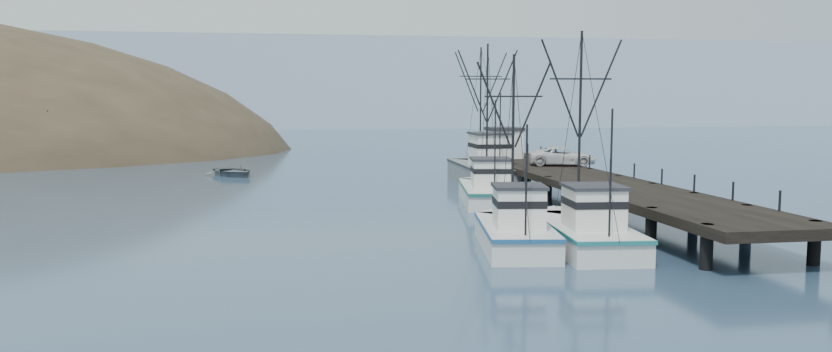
{
  "coord_description": "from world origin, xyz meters",
  "views": [
    {
      "loc": [
        -6.28,
        -32.93,
        7.34
      ],
      "look_at": [
        1.58,
        13.13,
        2.5
      ],
      "focal_mm": 32.0,
      "sensor_mm": 36.0,
      "label": 1
    }
  ],
  "objects_px": {
    "pickup_truck": "(563,156)",
    "motorboat": "(233,176)",
    "pier_shed": "(504,142)",
    "work_vessel": "(484,171)",
    "trawler_mid": "(514,231)",
    "trawler_far": "(488,191)",
    "pier": "(583,180)",
    "trawler_near": "(583,231)"
  },
  "relations": [
    {
      "from": "motorboat",
      "to": "trawler_mid",
      "type": "bearing_deg",
      "value": -97.64
    },
    {
      "from": "trawler_near",
      "to": "trawler_mid",
      "type": "xyz_separation_m",
      "value": [
        -3.42,
        0.5,
        -0.0
      ]
    },
    {
      "from": "trawler_far",
      "to": "pier_shed",
      "type": "xyz_separation_m",
      "value": [
        5.42,
        14.43,
        2.6
      ]
    },
    {
      "from": "trawler_mid",
      "to": "trawler_near",
      "type": "bearing_deg",
      "value": -8.26
    },
    {
      "from": "pier",
      "to": "trawler_near",
      "type": "relative_size",
      "value": 3.97
    },
    {
      "from": "pier",
      "to": "trawler_mid",
      "type": "relative_size",
      "value": 4.44
    },
    {
      "from": "trawler_near",
      "to": "motorboat",
      "type": "height_order",
      "value": "trawler_near"
    },
    {
      "from": "trawler_far",
      "to": "work_vessel",
      "type": "bearing_deg",
      "value": 76.66
    },
    {
      "from": "pickup_truck",
      "to": "motorboat",
      "type": "xyz_separation_m",
      "value": [
        -27.21,
        15.97,
        -2.75
      ]
    },
    {
      "from": "work_vessel",
      "to": "pier_shed",
      "type": "relative_size",
      "value": 4.47
    },
    {
      "from": "trawler_mid",
      "to": "trawler_far",
      "type": "height_order",
      "value": "trawler_far"
    },
    {
      "from": "trawler_far",
      "to": "work_vessel",
      "type": "height_order",
      "value": "work_vessel"
    },
    {
      "from": "pier",
      "to": "pickup_truck",
      "type": "distance_m",
      "value": 8.25
    },
    {
      "from": "pickup_truck",
      "to": "motorboat",
      "type": "height_order",
      "value": "pickup_truck"
    },
    {
      "from": "trawler_near",
      "to": "work_vessel",
      "type": "bearing_deg",
      "value": 85.54
    },
    {
      "from": "trawler_mid",
      "to": "trawler_far",
      "type": "relative_size",
      "value": 0.85
    },
    {
      "from": "trawler_mid",
      "to": "work_vessel",
      "type": "xyz_separation_m",
      "value": [
        5.53,
        26.65,
        0.41
      ]
    },
    {
      "from": "pier_shed",
      "to": "trawler_near",
      "type": "bearing_deg",
      "value": -99.22
    },
    {
      "from": "trawler_near",
      "to": "trawler_far",
      "type": "height_order",
      "value": "trawler_far"
    },
    {
      "from": "pier_shed",
      "to": "work_vessel",
      "type": "bearing_deg",
      "value": -126.73
    },
    {
      "from": "trawler_mid",
      "to": "work_vessel",
      "type": "relative_size",
      "value": 0.69
    },
    {
      "from": "trawler_far",
      "to": "motorboat",
      "type": "bearing_deg",
      "value": 131.58
    },
    {
      "from": "trawler_near",
      "to": "trawler_far",
      "type": "distance_m",
      "value": 16.64
    },
    {
      "from": "trawler_near",
      "to": "work_vessel",
      "type": "distance_m",
      "value": 27.23
    },
    {
      "from": "motorboat",
      "to": "trawler_far",
      "type": "bearing_deg",
      "value": -79.34
    },
    {
      "from": "pier_shed",
      "to": "motorboat",
      "type": "bearing_deg",
      "value": 163.33
    },
    {
      "from": "work_vessel",
      "to": "motorboat",
      "type": "bearing_deg",
      "value": 152.58
    },
    {
      "from": "pickup_truck",
      "to": "pier_shed",
      "type": "bearing_deg",
      "value": 30.55
    },
    {
      "from": "pickup_truck",
      "to": "motorboat",
      "type": "bearing_deg",
      "value": 74.43
    },
    {
      "from": "pier",
      "to": "work_vessel",
      "type": "distance_m",
      "value": 13.23
    },
    {
      "from": "pier",
      "to": "motorboat",
      "type": "bearing_deg",
      "value": 136.95
    },
    {
      "from": "trawler_mid",
      "to": "pickup_truck",
      "type": "distance_m",
      "value": 24.64
    },
    {
      "from": "trawler_near",
      "to": "trawler_far",
      "type": "xyz_separation_m",
      "value": [
        -0.37,
        16.64,
        0.0
      ]
    },
    {
      "from": "trawler_mid",
      "to": "pier_shed",
      "type": "height_order",
      "value": "trawler_mid"
    },
    {
      "from": "trawler_mid",
      "to": "work_vessel",
      "type": "height_order",
      "value": "work_vessel"
    },
    {
      "from": "pier",
      "to": "motorboat",
      "type": "relative_size",
      "value": 7.6
    },
    {
      "from": "trawler_mid",
      "to": "trawler_far",
      "type": "distance_m",
      "value": 16.43
    },
    {
      "from": "trawler_near",
      "to": "pickup_truck",
      "type": "relative_size",
      "value": 2.06
    },
    {
      "from": "trawler_mid",
      "to": "pier_shed",
      "type": "xyz_separation_m",
      "value": [
        8.46,
        30.57,
        2.6
      ]
    },
    {
      "from": "pickup_truck",
      "to": "trawler_near",
      "type": "bearing_deg",
      "value": 176.55
    },
    {
      "from": "trawler_mid",
      "to": "pickup_truck",
      "type": "relative_size",
      "value": 1.84
    },
    {
      "from": "trawler_near",
      "to": "pickup_truck",
      "type": "distance_m",
      "value": 23.8
    }
  ]
}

